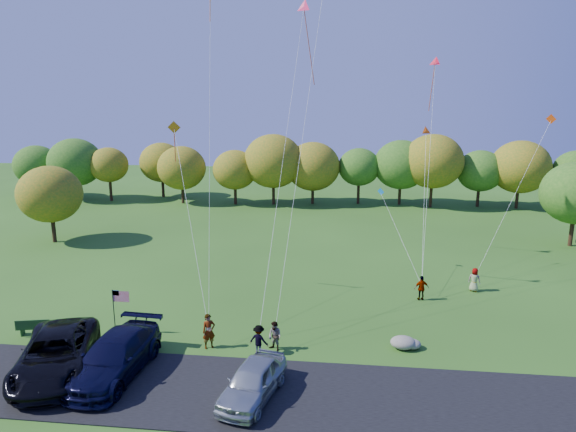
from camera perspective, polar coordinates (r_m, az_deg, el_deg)
name	(u,v)px	position (r m, az deg, el deg)	size (l,w,h in m)	color
ground	(262,350)	(27.69, -2.95, -14.66)	(140.00, 140.00, 0.00)	#285017
asphalt_lane	(247,393)	(24.26, -4.58, -18.97)	(44.00, 6.00, 0.06)	black
treeline	(327,166)	(61.18, 4.41, 5.56)	(77.02, 27.86, 8.41)	#392214
minivan_dark	(56,354)	(27.43, -24.40, -13.80)	(3.20, 6.93, 1.93)	black
minivan_navy	(115,357)	(26.29, -18.71, -14.59)	(2.58, 6.36, 1.84)	black
minivan_silver	(253,381)	(23.45, -3.95, -17.83)	(1.87, 4.65, 1.59)	#9EA4A8
flyer_a	(209,331)	(27.78, -8.79, -12.54)	(0.68, 0.45, 1.88)	#4C4C59
flyer_b	(275,336)	(27.31, -1.47, -13.21)	(0.77, 0.60, 1.57)	#4C4C59
flyer_c	(259,340)	(26.95, -3.26, -13.59)	(1.02, 0.59, 1.59)	#4C4C59
flyer_d	(422,288)	(34.58, 14.62, -7.76)	(0.96, 0.40, 1.63)	#4C4C59
flyer_e	(474,280)	(37.14, 20.00, -6.67)	(0.80, 0.52, 1.63)	#4C4C59
park_bench	(34,327)	(32.03, -26.41, -11.03)	(1.79, 0.69, 1.00)	#1B4017
trash_barrel	(67,333)	(30.93, -23.32, -11.84)	(0.54, 0.54, 0.81)	#0B2EA6
flag_assembly	(118,301)	(29.97, -18.36, -8.96)	(0.97, 0.63, 2.61)	black
boulder_near	(403,343)	(28.31, 12.68, -13.56)	(1.35, 1.05, 0.67)	gray
boulder_far	(412,344)	(28.46, 13.59, -13.66)	(0.96, 0.80, 0.50)	gray
kites_aloft	(343,22)	(38.03, 6.13, 20.67)	(25.82, 10.38, 20.64)	#F41B55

